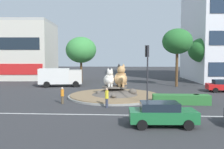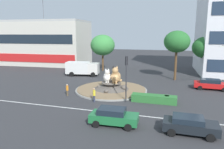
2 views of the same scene
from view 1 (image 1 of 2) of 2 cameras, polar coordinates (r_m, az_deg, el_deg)
name	(u,v)px [view 1 (image 1 of 2)]	position (r m, az deg, el deg)	size (l,w,h in m)	color
ground_plane	(115,97)	(27.21, 0.62, -5.24)	(160.00, 160.00, 0.00)	#333335
lane_centreline	(109,115)	(19.05, -0.64, -9.36)	(112.00, 0.20, 0.01)	silver
roundabout_island	(115,93)	(27.15, 0.66, -4.36)	(10.24, 10.24, 1.20)	gray
cat_statue_white	(109,79)	(27.07, -0.69, -1.14)	(1.63, 2.23, 2.04)	silver
cat_statue_calico	(121,78)	(26.88, 2.08, -0.80)	(1.64, 2.66, 2.52)	tan
traffic_light_mast	(147,64)	(22.49, 8.20, 2.45)	(0.36, 0.45, 5.48)	#2D2D33
clipped_hedge_strip	(181,99)	(24.00, 15.74, -5.59)	(5.27, 1.20, 0.90)	#2D7033
broadleaf_tree_behind_island	(177,42)	(37.65, 14.95, 7.41)	(4.40, 4.40, 8.57)	brown
second_tree_near_tower	(203,51)	(43.65, 20.32, 5.24)	(4.76, 4.76, 7.51)	brown
third_tree_left	(81,50)	(43.05, -7.21, 5.68)	(5.27, 5.27, 7.85)	brown
pedestrian_yellow_shirt	(107,97)	(21.56, -1.23, -5.27)	(0.31, 0.31, 1.72)	#33384C
pedestrian_orange_shirt	(62,95)	(23.71, -11.48, -4.69)	(0.31, 0.31, 1.58)	brown
hatchback_near_shophouse	(162,114)	(16.25, 11.52, -8.88)	(4.34, 2.18, 1.56)	#1E6B38
delivery_box_truck	(60,76)	(37.21, -11.96, -0.46)	(6.57, 3.52, 2.66)	silver
litter_bin	(196,99)	(24.50, 19.01, -5.47)	(0.56, 0.56, 0.90)	#2D4233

